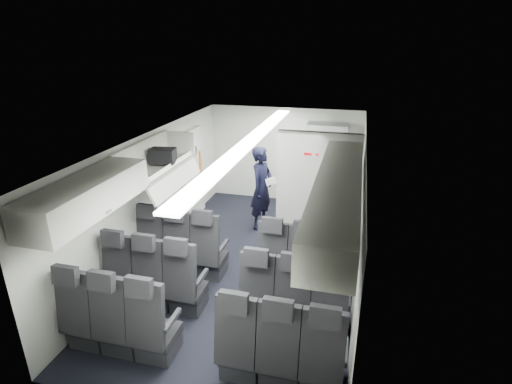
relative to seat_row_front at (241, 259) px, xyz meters
The scene contains 14 objects.
cabin_shell 0.90m from the seat_row_front, 90.00° to the left, with size 3.41×6.01×2.16m.
seat_row_front is the anchor object (origin of this frame).
seat_row_mid 0.90m from the seat_row_front, 90.00° to the right, with size 3.33×0.56×1.24m.
seat_row_rear 1.80m from the seat_row_front, 90.00° to the right, with size 3.33×0.56×1.24m.
overhead_bin_left_rear 2.50m from the seat_row_front, 133.68° to the right, with size 0.53×1.80×0.40m.
overhead_bin_left_front_open 1.98m from the seat_row_front, 168.87° to the left, with size 0.64×1.70×0.72m.
overhead_bin_right_rear 2.50m from the seat_row_front, 46.32° to the right, with size 0.53×1.80×0.40m.
overhead_bin_right_front 2.04m from the seat_row_front, 11.46° to the left, with size 0.53×1.70×0.40m.
bulkhead_partition 1.79m from the seat_row_front, 53.69° to the left, with size 1.40×0.15×2.13m.
galley_unit 3.43m from the seat_row_front, 73.72° to the left, with size 0.85×0.52×1.90m.
boarding_door 2.71m from the seat_row_front, 128.16° to the left, with size 0.12×1.27×1.86m.
flight_attendant 2.01m from the seat_row_front, 94.27° to the left, with size 0.60×0.40×1.66m, color black.
carry_on_bag 2.03m from the seat_row_front, 163.07° to the left, with size 0.38×0.27×0.23m, color black.
papers 2.01m from the seat_row_front, 88.70° to the left, with size 0.20×0.02×0.14m, color white.
Camera 1 is at (1.55, -5.64, 3.56)m, focal length 28.00 mm.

